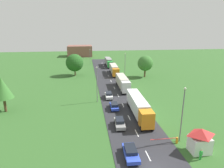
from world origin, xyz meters
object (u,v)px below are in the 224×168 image
object	(u,v)px
car_lead	(131,152)
car_fourth	(109,95)
car_second	(120,123)
distant_building	(80,51)
lamppost_lead	(182,112)
person_second	(201,154)
truck_third	(114,69)
truck_fourth	(109,62)
lamppost_fourth	(90,56)
truck_second	(123,82)
guard_booth	(200,140)
truck_lead	(138,106)
barrier_gate	(172,140)
lamppost_third	(125,64)
tree_birch	(75,63)
car_third	(114,106)
tree_oak	(2,88)
person_lead	(195,144)
lamppost_second	(97,83)
tree_maple	(145,63)

from	to	relation	value
car_lead	car_fourth	xyz separation A→B (m)	(-0.23, 24.64, 0.05)
car_second	distant_building	distance (m)	99.09
distant_building	lamppost_lead	bearing A→B (deg)	-79.98
person_second	truck_third	bearing A→B (deg)	94.74
truck_fourth	lamppost_fourth	xyz separation A→B (m)	(-8.81, 4.81, 2.24)
truck_second	guard_booth	world-z (taller)	guard_booth
truck_lead	barrier_gate	size ratio (longest dim) A/B	3.08
truck_lead	lamppost_lead	distance (m)	11.58
barrier_gate	lamppost_third	world-z (taller)	lamppost_third
truck_third	car_fourth	distance (m)	27.66
truck_lead	tree_birch	size ratio (longest dim) A/B	1.70
truck_third	car_third	distance (m)	34.91
car_second	lamppost_lead	world-z (taller)	lamppost_lead
tree_birch	distant_building	world-z (taller)	tree_birch
car_second	tree_oak	world-z (taller)	tree_oak
car_third	lamppost_lead	xyz separation A→B (m)	(8.74, -14.30, 4.29)
truck_fourth	distant_building	distance (m)	41.18
truck_lead	person_lead	world-z (taller)	truck_lead
car_second	car_third	bearing A→B (deg)	88.79
truck_third	car_third	world-z (taller)	truck_third
guard_booth	lamppost_second	distance (m)	26.56
barrier_gate	tree_oak	distance (m)	35.84
distant_building	barrier_gate	bearing A→B (deg)	-80.84
car_third	tree_oak	bearing A→B (deg)	175.41
tree_birch	car_lead	bearing A→B (deg)	-78.76
car_third	truck_lead	bearing A→B (deg)	-40.26
car_lead	barrier_gate	size ratio (longest dim) A/B	0.98
car_third	guard_booth	world-z (taller)	guard_booth
lamppost_lead	lamppost_fourth	distance (m)	72.13
lamppost_fourth	distant_building	distance (m)	34.18
person_lead	barrier_gate	bearing A→B (deg)	141.46
guard_booth	person_lead	world-z (taller)	guard_booth
tree_maple	distant_building	xyz separation A→B (m)	(-25.71, 61.71, -1.78)
lamppost_fourth	car_fourth	bearing A→B (deg)	-85.83
truck_fourth	lamppost_fourth	bearing A→B (deg)	151.35
truck_second	lamppost_lead	bearing A→B (deg)	-82.40
guard_booth	lamppost_second	bearing A→B (deg)	121.61
person_second	lamppost_lead	distance (m)	6.47
truck_fourth	guard_booth	size ratio (longest dim) A/B	3.42
car_second	person_second	size ratio (longest dim) A/B	2.67
truck_third	lamppost_fourth	distance (m)	24.03
truck_fourth	guard_booth	world-z (taller)	guard_booth
car_third	tree_birch	bearing A→B (deg)	106.78
car_second	person_second	world-z (taller)	person_second
truck_third	tree_oak	bearing A→B (deg)	-131.74
truck_fourth	car_second	bearing A→B (deg)	-94.77
truck_third	car_second	size ratio (longest dim) A/B	2.97
lamppost_fourth	truck_third	bearing A→B (deg)	-67.97
tree_birch	tree_maple	bearing A→B (deg)	-12.74
truck_third	car_lead	bearing A→B (deg)	-95.68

